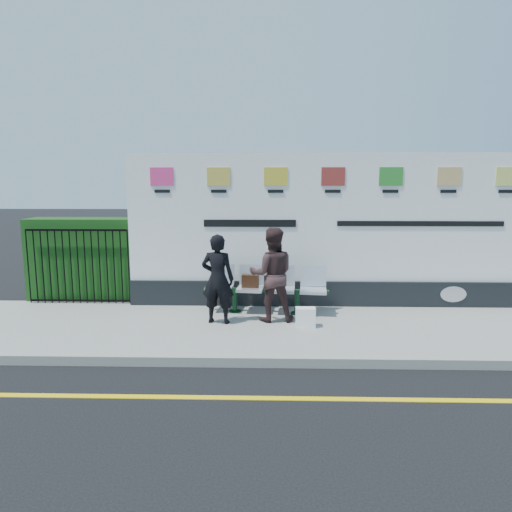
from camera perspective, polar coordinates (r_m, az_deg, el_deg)
The scene contains 12 objects.
ground at distance 5.76m, azimuth 9.22°, elevation -17.27°, with size 80.00×80.00×0.00m, color black.
pavement at distance 8.04m, azimuth 6.83°, elevation -8.97°, with size 14.00×3.00×0.12m, color gray.
kerb at distance 6.63m, azimuth 8.06°, elevation -12.90°, with size 14.00×0.18×0.14m, color gray.
yellow_line at distance 5.76m, azimuth 9.22°, elevation -17.23°, with size 14.00×0.10×0.01m, color yellow.
billboard at distance 9.12m, azimuth 9.34°, elevation 1.89°, with size 8.00×0.30×3.00m.
hedge at distance 10.28m, azimuth -20.40°, elevation -0.29°, with size 2.35×0.70×1.70m, color #184514.
railing at distance 9.88m, azimuth -21.34°, elevation -1.17°, with size 2.05×0.06×1.54m, color black, non-canonical shape.
bench at distance 8.64m, azimuth 1.22°, elevation -5.55°, with size 2.25×0.58×0.48m, color silver, non-canonical shape.
woman_left at distance 7.94m, azimuth -4.81°, elevation -2.88°, with size 0.57×0.37×1.57m, color black.
woman_right at distance 8.04m, azimuth 1.99°, elevation -2.32°, with size 0.81×0.63×1.67m, color #372424.
handbag_brown at distance 8.59m, azimuth -0.73°, elevation -3.14°, with size 0.31×0.13×0.24m, color black.
carrier_bag_white at distance 7.88m, azimuth 6.19°, elevation -7.62°, with size 0.33×0.20×0.33m, color white.
Camera 1 is at (-0.75, -5.11, 2.55)m, focal length 32.00 mm.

